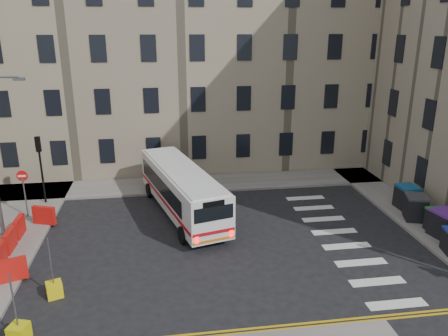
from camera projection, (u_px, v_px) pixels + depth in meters
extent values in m
plane|color=black|center=(262.00, 240.00, 22.17)|extent=(120.00, 120.00, 0.00)
cube|color=slate|center=(146.00, 186.00, 29.41)|extent=(36.00, 3.20, 0.15)
cube|color=slate|center=(389.00, 200.00, 27.15)|extent=(2.40, 26.00, 0.15)
cube|color=gray|center=(130.00, 59.00, 33.31)|extent=(38.00, 10.50, 16.00)
cylinder|color=black|center=(43.00, 177.00, 26.09)|extent=(0.12, 0.12, 3.20)
cube|color=black|center=(38.00, 144.00, 25.46)|extent=(0.28, 0.22, 0.90)
cylinder|color=#595B5E|center=(25.00, 196.00, 24.27)|extent=(0.08, 0.08, 2.40)
cube|color=red|center=(21.00, 171.00, 23.80)|extent=(0.60, 0.04, 0.60)
cube|color=red|center=(10.00, 240.00, 20.76)|extent=(0.25, 1.25, 1.00)
cube|color=red|center=(19.00, 227.00, 22.18)|extent=(0.25, 1.25, 1.00)
cube|color=red|center=(44.00, 215.00, 23.52)|extent=(1.26, 0.66, 1.00)
cube|color=red|center=(11.00, 270.00, 18.25)|extent=(1.26, 0.66, 1.00)
cube|color=silver|center=(182.00, 188.00, 24.86)|extent=(4.70, 10.07, 2.23)
cube|color=black|center=(160.00, 186.00, 24.77)|extent=(2.09, 7.61, 0.89)
cube|color=black|center=(197.00, 180.00, 25.62)|extent=(2.09, 7.61, 0.89)
cube|color=black|center=(159.00, 161.00, 29.09)|extent=(1.91, 0.57, 0.98)
cube|color=black|center=(214.00, 214.00, 20.42)|extent=(1.91, 0.57, 0.71)
cube|color=#AC0E15|center=(163.00, 200.00, 24.60)|extent=(2.53, 9.33, 0.16)
cube|color=#AC0E15|center=(200.00, 194.00, 25.45)|extent=(2.53, 9.33, 0.16)
cube|color=#FF0C0C|center=(196.00, 240.00, 20.45)|extent=(0.20, 0.10, 0.36)
cube|color=#FF0C0C|center=(231.00, 233.00, 21.12)|extent=(0.20, 0.10, 0.36)
cylinder|color=black|center=(149.00, 190.00, 27.67)|extent=(0.47, 0.93, 0.89)
cylinder|color=black|center=(183.00, 185.00, 28.51)|extent=(0.47, 0.93, 0.89)
cylinder|color=black|center=(183.00, 235.00, 21.74)|extent=(0.47, 0.93, 0.89)
cylinder|color=black|center=(224.00, 227.00, 22.58)|extent=(0.47, 0.93, 0.89)
cube|color=black|center=(444.00, 225.00, 22.08)|extent=(1.26, 1.39, 1.26)
cube|color=#56217D|center=(446.00, 212.00, 21.86)|extent=(1.33, 1.45, 0.13)
cube|color=black|center=(438.00, 222.00, 22.61)|extent=(0.92, 1.06, 1.11)
cube|color=#186F22|center=(439.00, 211.00, 22.42)|extent=(0.97, 1.11, 0.12)
cube|color=black|center=(415.00, 208.00, 24.07)|extent=(1.38, 1.48, 1.27)
cube|color=#323235|center=(417.00, 197.00, 23.85)|extent=(1.45, 1.55, 0.13)
cube|color=black|center=(406.00, 198.00, 25.58)|extent=(1.06, 1.22, 1.23)
cube|color=navy|center=(408.00, 187.00, 25.37)|extent=(1.12, 1.27, 0.13)
cube|color=yellow|center=(55.00, 290.00, 17.50)|extent=(0.76, 0.76, 0.60)
cube|color=#C9C10B|center=(19.00, 332.00, 15.06)|extent=(0.76, 0.76, 0.60)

